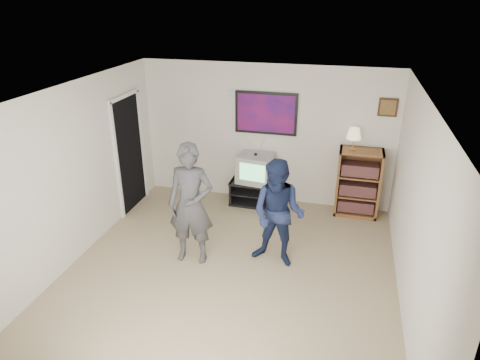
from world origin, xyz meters
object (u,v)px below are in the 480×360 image
at_px(crt_television, 255,168).
at_px(media_stand, 255,192).
at_px(person_tall, 191,205).
at_px(person_short, 278,214).
at_px(bookshelf, 358,183).

bearing_deg(crt_television, media_stand, 7.08).
height_order(media_stand, crt_television, crt_television).
height_order(person_tall, person_short, person_tall).
relative_size(crt_television, person_short, 0.38).
xyz_separation_m(bookshelf, person_short, (-1.08, -1.80, 0.19)).
xyz_separation_m(crt_television, person_short, (0.71, -1.75, 0.08)).
bearing_deg(person_tall, person_short, 5.43).
height_order(bookshelf, person_short, person_short).
distance_m(media_stand, person_tall, 2.13).
distance_m(crt_television, person_tall, 2.03).
relative_size(crt_television, bookshelf, 0.50).
bearing_deg(person_short, bookshelf, 68.67).
bearing_deg(media_stand, bookshelf, 2.32).
height_order(media_stand, person_short, person_short).
bearing_deg(person_short, crt_television, 121.87).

